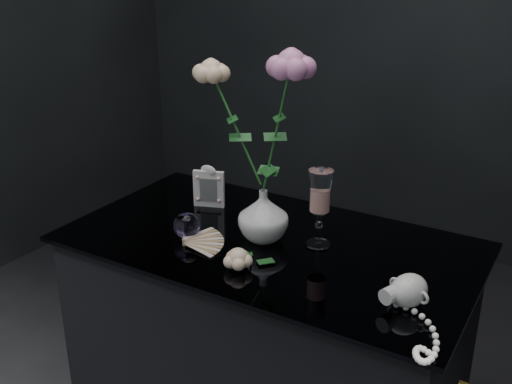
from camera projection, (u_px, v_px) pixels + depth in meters
The scene contains 9 objects.
table at pixel (268, 361), 1.69m from camera, with size 1.05×0.58×0.76m.
vase at pixel (263, 215), 1.53m from camera, with size 0.13×0.13×0.14m, color silver.
wine_glass at pixel (320, 209), 1.48m from camera, with size 0.06×0.06×0.20m, color white, non-canonical shape.
picture_frame at pixel (209, 186), 1.73m from camera, with size 0.09×0.07×0.13m, color silver, non-canonical shape.
paperweight at pixel (187, 226), 1.55m from camera, with size 0.07×0.07×0.07m, color #A787DB, non-canonical shape.
paper_fan at pixel (185, 242), 1.52m from camera, with size 0.20×0.16×0.02m, color beige, non-canonical shape.
loose_rose at pixel (238, 258), 1.40m from camera, with size 0.12×0.15×0.05m, color #FFCBA4, non-canonical shape.
pearl_jar at pixel (409, 289), 1.25m from camera, with size 0.25×0.26×0.07m, color silver, non-canonical shape.
roses at pixel (257, 114), 1.44m from camera, with size 0.30×0.12×0.41m.
Camera 1 is at (0.68, -1.16, 1.45)m, focal length 42.00 mm.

